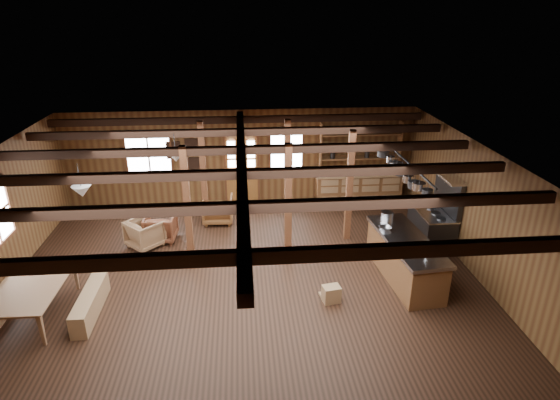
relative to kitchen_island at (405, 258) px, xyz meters
name	(u,v)px	position (x,y,z in m)	size (l,w,h in m)	color
room	(243,226)	(-3.42, -0.06, 0.92)	(10.04, 9.04, 2.84)	black
ceiling_joists	(241,162)	(-3.42, 0.12, 2.20)	(9.80, 8.82, 0.18)	black
timber_posts	(264,188)	(-2.90, 2.02, 0.92)	(3.95, 2.35, 2.80)	#4D2616
back_door	(242,176)	(-3.42, 4.39, 0.40)	(1.02, 0.08, 2.15)	brown
window_back_left	(149,154)	(-6.02, 4.40, 1.12)	(1.32, 0.06, 1.32)	white
window_back_right	(286,151)	(-2.12, 4.40, 1.12)	(1.02, 0.06, 1.32)	white
notice_boards	(188,152)	(-4.92, 4.40, 1.16)	(1.08, 0.03, 0.90)	silver
back_counter	(358,184)	(-0.02, 4.14, 0.12)	(2.55, 0.60, 2.45)	brown
pendant_lamps	(133,172)	(-5.67, 0.94, 1.77)	(1.86, 2.36, 0.66)	#2E2E31
pot_rack	(405,174)	(-0.11, 0.22, 1.82)	(0.38, 3.00, 0.41)	#2E2E31
kitchen_island	(405,258)	(0.00, 0.00, 0.00)	(1.10, 2.57, 1.20)	brown
step_stool	(331,294)	(-1.72, -0.76, -0.31)	(0.38, 0.27, 0.34)	#9A7746
commercial_range	(434,221)	(1.23, 1.50, 0.12)	(0.78, 1.47, 1.82)	#2E2E31
dining_table	(38,300)	(-7.32, -0.74, -0.14)	(1.94, 1.08, 0.68)	#8B603F
bench_aisle	(90,303)	(-6.38, -0.74, -0.26)	(0.30, 1.62, 0.45)	#9A7746
armchair_a	(161,227)	(-5.48, 2.23, -0.13)	(0.73, 0.75, 0.69)	brown
armchair_b	(218,209)	(-4.09, 3.18, -0.11)	(0.78, 0.80, 0.73)	brown
armchair_c	(145,233)	(-5.81, 1.91, -0.13)	(0.75, 0.77, 0.70)	brown
counter_pot	(387,215)	(-0.14, 1.00, 0.55)	(0.28, 0.28, 0.17)	silver
bowl	(385,228)	(-0.34, 0.46, 0.49)	(0.26, 0.26, 0.06)	silver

